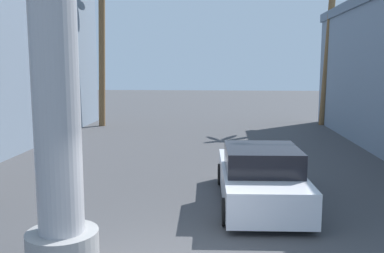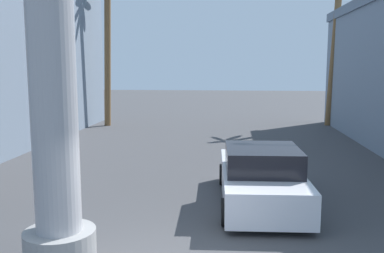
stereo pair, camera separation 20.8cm
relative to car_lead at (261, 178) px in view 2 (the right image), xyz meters
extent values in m
plane|color=#424244|center=(-1.73, 5.72, -0.70)|extent=(93.57, 93.57, 0.00)
cylinder|color=gray|center=(-3.80, -3.98, -0.35)|extent=(1.27, 1.27, 0.70)
cylinder|color=black|center=(-1.02, 1.73, -0.38)|extent=(0.25, 0.65, 0.64)
cylinder|color=black|center=(0.86, 1.82, -0.38)|extent=(0.25, 0.65, 0.64)
cylinder|color=black|center=(-0.87, -1.66, -0.38)|extent=(0.25, 0.65, 0.64)
cylinder|color=black|center=(1.01, -1.58, -0.38)|extent=(0.25, 0.65, 0.64)
cube|color=silver|center=(0.00, 0.08, -0.14)|extent=(2.19, 4.93, 0.80)
cube|color=black|center=(0.01, -0.28, 0.56)|extent=(1.91, 2.11, 0.60)
cylinder|color=brown|center=(-8.20, 14.12, 3.63)|extent=(0.65, 0.53, 8.68)
cylinder|color=brown|center=(5.20, 15.42, 3.83)|extent=(0.65, 0.79, 9.08)
camera|label=1|loc=(-0.96, -11.02, 2.90)|focal=40.00mm
camera|label=2|loc=(-0.75, -11.00, 2.90)|focal=40.00mm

